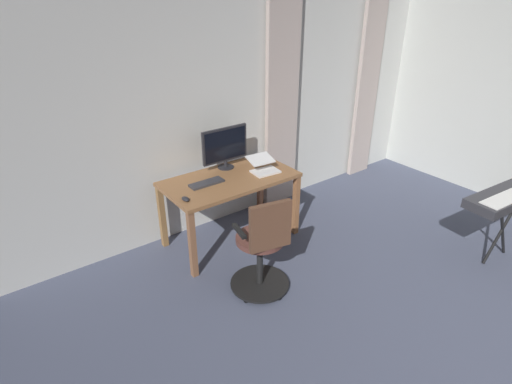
# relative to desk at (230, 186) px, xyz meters

# --- Properties ---
(back_room_partition) EXTENTS (5.77, 0.10, 2.88)m
(back_room_partition) POSITION_rel_desk_xyz_m (-0.54, -0.52, 0.78)
(back_room_partition) COLOR silver
(back_room_partition) RESTS_ON ground
(curtain_left_panel) EXTENTS (0.39, 0.06, 2.63)m
(curtain_left_panel) POSITION_rel_desk_xyz_m (-2.60, -0.41, 0.65)
(curtain_left_panel) COLOR #BFADA3
(curtain_left_panel) RESTS_ON ground
(curtain_right_panel) EXTENTS (0.47, 0.06, 2.63)m
(curtain_right_panel) POSITION_rel_desk_xyz_m (-1.04, -0.41, 0.65)
(curtain_right_panel) COLOR #BFADA3
(curtain_right_panel) RESTS_ON ground
(desk) EXTENTS (1.40, 0.74, 0.76)m
(desk) POSITION_rel_desk_xyz_m (0.00, 0.00, 0.00)
(desk) COLOR #90613A
(desk) RESTS_ON ground
(office_chair) EXTENTS (0.56, 0.56, 1.00)m
(office_chair) POSITION_rel_desk_xyz_m (0.26, 0.91, -0.19)
(office_chair) COLOR black
(office_chair) RESTS_ON ground
(computer_monitor) EXTENTS (0.55, 0.18, 0.46)m
(computer_monitor) POSITION_rel_desk_xyz_m (-0.12, -0.25, 0.35)
(computer_monitor) COLOR #232328
(computer_monitor) RESTS_ON desk
(computer_keyboard) EXTENTS (0.36, 0.12, 0.02)m
(computer_keyboard) POSITION_rel_desk_xyz_m (0.27, -0.01, 0.11)
(computer_keyboard) COLOR #333338
(computer_keyboard) RESTS_ON desk
(laptop) EXTENTS (0.31, 0.33, 0.15)m
(laptop) POSITION_rel_desk_xyz_m (-0.39, 0.08, 0.15)
(laptop) COLOR white
(laptop) RESTS_ON desk
(computer_mouse) EXTENTS (0.06, 0.10, 0.04)m
(computer_mouse) POSITION_rel_desk_xyz_m (0.62, 0.18, 0.11)
(computer_mouse) COLOR #232328
(computer_mouse) RESTS_ON desk
(mug_tea) EXTENTS (0.13, 0.08, 0.11)m
(mug_tea) POSITION_rel_desk_xyz_m (-0.48, -0.13, 0.15)
(mug_tea) COLOR white
(mug_tea) RESTS_ON desk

